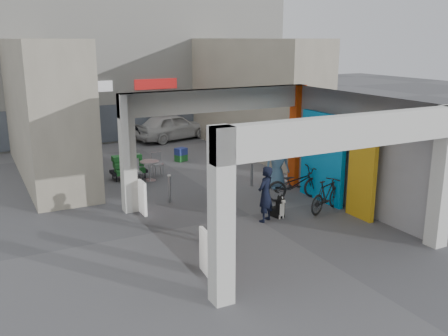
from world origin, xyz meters
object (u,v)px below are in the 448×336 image
man_with_dog (265,194)px  bicycle_rear (326,195)px  bicycle_front (295,184)px  white_van (173,126)px  produce_stand (129,170)px  man_crates (131,135)px  man_back_turned (221,212)px  border_collie (279,208)px  man_elderly (277,164)px  cafe_set (144,171)px

man_with_dog → bicycle_rear: 2.08m
bicycle_front → white_van: bearing=6.3°
bicycle_front → produce_stand: bearing=46.5°
white_van → man_crates: bearing=114.0°
produce_stand → bicycle_front: bearing=-54.3°
man_with_dog → man_back_turned: (-1.78, -0.73, 0.00)m
man_crates → border_collie: bearing=77.2°
produce_stand → man_back_turned: 6.84m
man_elderly → white_van: man_elderly is taller
produce_stand → man_back_turned: size_ratio=0.80×
cafe_set → border_collie: size_ratio=2.04×
produce_stand → man_with_dog: bearing=-74.7°
border_collie → man_with_dog: size_ratio=0.45×
cafe_set → bicycle_rear: (3.69, -5.84, 0.19)m
border_collie → white_van: white_van is taller
border_collie → man_elderly: bearing=44.3°
cafe_set → border_collie: 6.04m
produce_stand → man_back_turned: (0.34, -6.82, 0.46)m
cafe_set → bicycle_rear: 6.91m
produce_stand → border_collie: produce_stand is taller
cafe_set → white_van: bearing=60.2°
man_elderly → cafe_set: bearing=152.1°
cafe_set → white_van: (3.65, 6.39, 0.37)m
man_back_turned → bicycle_front: 4.17m
man_elderly → bicycle_front: 1.40m
man_with_dog → bicycle_rear: size_ratio=0.96×
man_back_turned → white_van: (3.79, 12.83, -0.12)m
man_with_dog → man_back_turned: size_ratio=1.00×
border_collie → bicycle_rear: bearing=-20.9°
man_elderly → man_with_dog: bearing=-116.9°
man_with_dog → man_back_turned: bearing=-6.3°
border_collie → man_with_dog: 0.73m
cafe_set → man_crates: size_ratio=0.88×
cafe_set → produce_stand: (-0.48, 0.38, 0.02)m
cafe_set → bicycle_rear: bearing=-57.7°
cafe_set → man_crates: 4.39m
cafe_set → man_crates: bearing=78.7°
man_crates → bicycle_front: man_crates is taller
man_elderly → bicycle_rear: bearing=-78.7°
cafe_set → bicycle_front: (3.53, -4.47, 0.21)m
border_collie → man_elderly: size_ratio=0.42×
man_elderly → man_crates: bearing=123.2°
man_with_dog → man_crates: bearing=-114.3°
cafe_set → produce_stand: cafe_set is taller
produce_stand → man_with_dog: 6.46m
produce_stand → man_crates: size_ratio=0.77×
man_crates → bicycle_front: size_ratio=0.83×
man_back_turned → man_crates: bearing=62.1°
border_collie → man_with_dog: (-0.51, -0.06, 0.51)m
man_with_dog → man_crates: man_crates is taller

